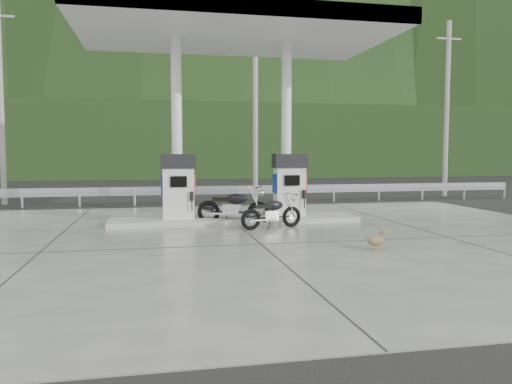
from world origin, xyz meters
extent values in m
plane|color=black|center=(0.00, 0.00, 0.00)|extent=(160.00, 160.00, 0.00)
cube|color=slate|center=(0.00, 0.00, 0.01)|extent=(18.00, 14.00, 0.02)
cube|color=#A09E95|center=(0.00, 2.50, 0.10)|extent=(7.00, 1.40, 0.15)
cylinder|color=white|center=(-1.60, 2.90, 2.67)|extent=(0.30, 0.30, 5.00)
cylinder|color=white|center=(1.60, 2.90, 2.67)|extent=(0.30, 0.30, 5.00)
cube|color=white|center=(0.00, 2.50, 5.37)|extent=(8.50, 5.00, 0.40)
cube|color=black|center=(0.00, 11.50, 0.00)|extent=(60.00, 7.00, 0.01)
cylinder|color=gray|center=(-8.00, 9.50, 4.00)|extent=(0.22, 0.22, 8.00)
cylinder|color=gray|center=(2.00, 9.50, 4.00)|extent=(0.22, 0.22, 8.00)
cylinder|color=gray|center=(11.00, 9.50, 4.00)|extent=(0.22, 0.22, 8.00)
cube|color=black|center=(0.00, 30.00, 3.00)|extent=(80.00, 6.00, 6.00)
camera|label=1|loc=(-2.23, -11.45, 1.98)|focal=35.00mm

